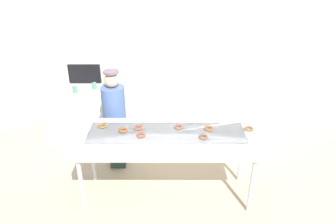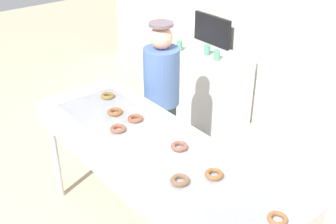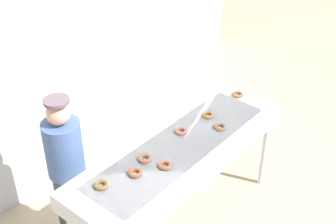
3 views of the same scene
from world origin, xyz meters
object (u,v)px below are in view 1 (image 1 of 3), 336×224
at_px(chocolate_donut_6, 124,130).
at_px(prep_counter, 86,110).
at_px(chocolate_donut_4, 103,126).
at_px(chocolate_donut_5, 180,127).
at_px(chocolate_donut_0, 250,129).
at_px(fryer_conveyor, 167,139).
at_px(chocolate_donut_1, 210,128).
at_px(chocolate_donut_3, 204,137).
at_px(chocolate_donut_7, 139,128).
at_px(chocolate_donut_2, 142,135).
at_px(paper_cup_2, 106,87).
at_px(paper_cup_1, 95,86).
at_px(worker_baker, 116,115).
at_px(menu_display, 86,74).
at_px(paper_cup_0, 76,89).

height_order(chocolate_donut_6, prep_counter, chocolate_donut_6).
bearing_deg(chocolate_donut_4, chocolate_donut_5, -1.48).
relative_size(chocolate_donut_0, chocolate_donut_6, 1.00).
distance_m(fryer_conveyor, chocolate_donut_4, 0.89).
relative_size(chocolate_donut_0, prep_counter, 0.09).
bearing_deg(chocolate_donut_0, chocolate_donut_1, 178.93).
relative_size(chocolate_donut_3, chocolate_donut_7, 1.00).
bearing_deg(fryer_conveyor, chocolate_donut_1, 8.62).
height_order(chocolate_donut_1, chocolate_donut_4, same).
relative_size(chocolate_donut_2, paper_cup_2, 1.02).
height_order(chocolate_donut_7, paper_cup_2, chocolate_donut_7).
relative_size(chocolate_donut_4, paper_cup_1, 1.02).
xyz_separation_m(chocolate_donut_5, chocolate_donut_6, (-0.74, -0.08, 0.00)).
bearing_deg(chocolate_donut_5, chocolate_donut_4, 178.52).
bearing_deg(worker_baker, chocolate_donut_2, 128.67).
bearing_deg(chocolate_donut_2, chocolate_donut_6, 152.02).
bearing_deg(menu_display, fryer_conveyor, -53.59).
bearing_deg(chocolate_donut_7, chocolate_donut_1, -1.07).
relative_size(chocolate_donut_7, menu_display, 0.21).
height_order(paper_cup_0, paper_cup_2, same).
relative_size(fryer_conveyor, prep_counter, 1.69).
distance_m(chocolate_donut_2, prep_counter, 2.40).
bearing_deg(prep_counter, chocolate_donut_5, -45.15).
distance_m(chocolate_donut_2, chocolate_donut_7, 0.20).
xyz_separation_m(chocolate_donut_3, paper_cup_2, (-1.61, 1.94, -0.10)).
relative_size(worker_baker, menu_display, 2.69).
height_order(chocolate_donut_0, chocolate_donut_4, same).
distance_m(fryer_conveyor, chocolate_donut_7, 0.40).
bearing_deg(chocolate_donut_3, paper_cup_0, 139.76).
bearing_deg(chocolate_donut_5, worker_baker, 148.48).
relative_size(chocolate_donut_4, worker_baker, 0.08).
bearing_deg(paper_cup_2, chocolate_donut_2, -66.81).
xyz_separation_m(chocolate_donut_1, chocolate_donut_5, (-0.40, 0.03, 0.00)).
height_order(chocolate_donut_1, paper_cup_0, chocolate_donut_1).
relative_size(chocolate_donut_0, paper_cup_2, 1.02).
distance_m(chocolate_donut_0, chocolate_donut_4, 1.96).
bearing_deg(chocolate_donut_7, fryer_conveyor, -15.30).
relative_size(worker_baker, paper_cup_0, 13.39).
relative_size(fryer_conveyor, chocolate_donut_2, 19.28).
bearing_deg(chocolate_donut_6, paper_cup_2, 107.84).
xyz_separation_m(paper_cup_0, paper_cup_2, (0.51, 0.14, 0.00)).
relative_size(chocolate_donut_2, paper_cup_1, 1.02).
xyz_separation_m(chocolate_donut_2, chocolate_donut_7, (-0.05, 0.20, 0.00)).
height_order(chocolate_donut_7, menu_display, menu_display).
relative_size(chocolate_donut_1, paper_cup_2, 1.02).
relative_size(chocolate_donut_3, prep_counter, 0.09).
distance_m(chocolate_donut_0, paper_cup_0, 3.17).
height_order(chocolate_donut_0, paper_cup_0, chocolate_donut_0).
distance_m(chocolate_donut_4, chocolate_donut_6, 0.32).
xyz_separation_m(chocolate_donut_1, chocolate_donut_7, (-0.94, 0.02, 0.00)).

